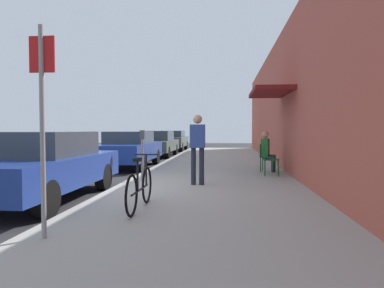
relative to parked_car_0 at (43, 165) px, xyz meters
The scene contains 14 objects.
ground_plane 1.78m from the parked_car_0, 47.22° to the left, with size 60.00×60.00×0.00m, color #2D2D30.
sidewalk_slab 4.67m from the parked_car_0, 43.59° to the left, with size 4.50×32.00×0.12m, color #9E9B93.
building_facade 6.79m from the parked_car_0, 29.09° to the left, with size 1.40×32.00×4.82m.
parked_car_0 is the anchor object (origin of this frame).
parked_car_1 6.33m from the parked_car_0, 90.00° to the left, with size 1.80×4.40×1.38m.
parked_car_2 11.94m from the parked_car_0, 90.00° to the left, with size 1.80×4.40×1.39m.
parked_car_3 17.38m from the parked_car_0, 90.00° to the left, with size 1.80×4.40×1.38m.
parking_meter 2.66m from the parked_car_0, 54.25° to the left, with size 0.12×0.10×1.32m.
street_sign 3.27m from the parked_car_0, 61.50° to the right, with size 0.32×0.06×2.60m.
bicycle_0 2.56m from the parked_car_0, 25.75° to the right, with size 0.46×1.71×0.90m.
cafe_chair_0 6.10m from the parked_car_0, 35.43° to the left, with size 0.49×0.49×0.87m.
cafe_chair_1 6.72m from the parked_car_0, 42.30° to the left, with size 0.54×0.54×0.87m.
seated_patron_1 6.75m from the parked_car_0, 41.87° to the left, with size 0.50×0.45×1.29m.
pedestrian_standing 3.46m from the parked_car_0, 28.01° to the left, with size 0.36×0.22×1.70m.
Camera 1 is at (2.63, -8.05, 1.46)m, focal length 32.99 mm.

